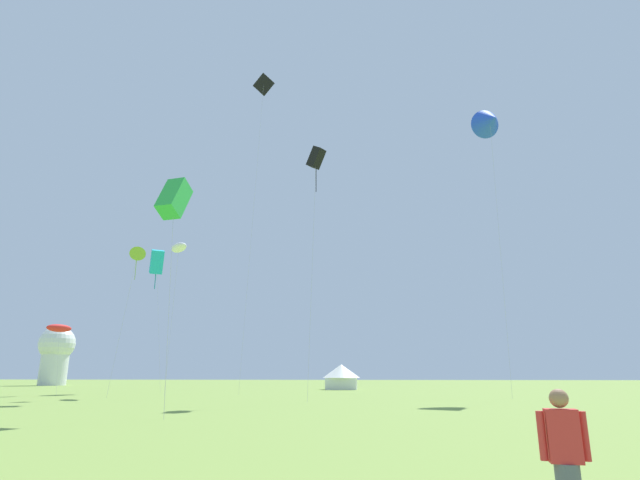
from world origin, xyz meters
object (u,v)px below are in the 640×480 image
Objects in this scene: kite_black_box at (316,158)px; person_spectator at (567,468)px; kite_green_box at (174,199)px; kite_black_diamond at (263,88)px; observatory_dome at (56,352)px; kite_white_parafoil at (179,248)px; kite_lime_delta at (137,257)px; festival_tent_right at (341,376)px; kite_red_parafoil at (59,328)px; kite_cyan_box at (157,262)px; kite_blue_delta at (490,121)px.

kite_black_box is 11.97× the size of person_spectator.
kite_black_diamond is (-2.16, 27.63, 23.96)m from kite_green_box.
observatory_dome reaches higher than person_spectator.
kite_black_diamond reaches higher than kite_white_parafoil.
kite_white_parafoil is 1.11× the size of kite_lime_delta.
kite_black_box is 4.13× the size of festival_tent_right.
kite_green_box is 36.63m from kite_black_diamond.
kite_black_diamond reaches higher than kite_red_parafoil.
kite_green_box is 7.04× the size of person_spectator.
kite_lime_delta is (4.36, -13.53, -2.60)m from kite_cyan_box.
kite_black_diamond is (-7.95, 12.76, 15.24)m from kite_black_box.
kite_cyan_box is at bearing -44.61° from observatory_dome.
kite_blue_delta is 2.59× the size of observatory_dome.
kite_lime_delta reaches higher than kite_green_box.
festival_tent_right is (-16.77, 22.64, -24.48)m from kite_blue_delta.
kite_blue_delta is 1.89× the size of kite_white_parafoil.
kite_green_box is at bearing -58.61° from kite_lime_delta.
kite_cyan_box is at bearing 125.15° from kite_white_parafoil.
kite_cyan_box reaches higher than observatory_dome.
festival_tent_right is (14.59, 22.37, -12.45)m from kite_white_parafoil.
kite_white_parafoil is (-31.37, 0.27, -12.03)m from kite_blue_delta.
kite_lime_delta is (9.23, -3.73, 6.10)m from kite_red_parafoil.
kite_black_diamond reaches higher than person_spectator.
kite_lime_delta is at bearing -50.83° from observatory_dome.
observatory_dome is at bearing 129.17° from kite_lime_delta.
kite_green_box is 30.64m from kite_red_parafoil.
observatory_dome is (-71.84, 43.03, -20.27)m from kite_blue_delta.
observatory_dome is (-49.58, 65.52, -4.97)m from kite_green_box.
kite_blue_delta reaches higher than person_spectator.
kite_blue_delta reaches higher than observatory_dome.
kite_black_diamond reaches higher than kite_green_box.
kite_green_box is 2.43× the size of festival_tent_right.
kite_red_parafoil is 52.27m from person_spectator.
kite_white_parafoil is 0.71× the size of kite_black_box.
kite_black_diamond is 7.34× the size of festival_tent_right.
observatory_dome is (-62.37, 83.16, 5.16)m from person_spectator.
observatory_dome is (-38.28, 46.99, -6.41)m from kite_lime_delta.
kite_black_box is at bearing -58.09° from kite_black_diamond.
kite_black_diamond is at bearing 108.27° from person_spectator.
kite_cyan_box is 1.25× the size of kite_lime_delta.
kite_cyan_box is 14.45m from kite_lime_delta.
kite_black_diamond reaches higher than kite_cyan_box.
kite_lime_delta is 1.23× the size of observatory_dome.
kite_lime_delta is at bearing -22.01° from kite_red_parafoil.
kite_blue_delta reaches higher than kite_black_box.
kite_blue_delta is 26.41m from kite_black_diamond.
kite_black_diamond is (-24.41, 5.14, 8.66)m from kite_blue_delta.
observatory_dome is at bearing 123.89° from kite_red_parafoil.
kite_black_diamond is 58.61m from person_spectator.
kite_cyan_box is at bearing 107.86° from kite_lime_delta.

